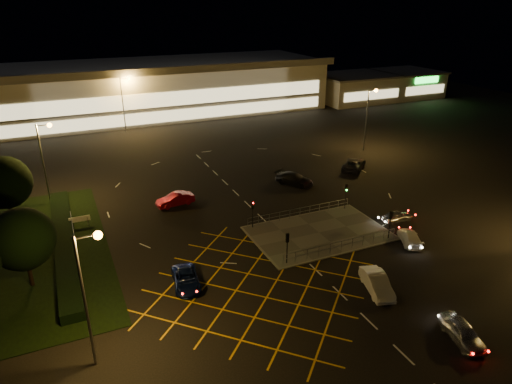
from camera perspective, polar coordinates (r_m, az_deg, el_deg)
name	(u,v)px	position (r m, az deg, el deg)	size (l,w,h in m)	color
ground	(294,229)	(50.14, 4.71, -4.64)	(180.00, 180.00, 0.00)	black
pedestrian_island	(319,233)	(49.52, 7.87, -5.10)	(14.00, 9.00, 0.12)	#4C4944
grass_verge	(10,257)	(50.73, -28.35, -7.20)	(18.00, 30.00, 0.08)	black
hedge	(65,243)	(50.16, -22.80, -5.88)	(2.00, 26.00, 1.00)	black
supermarket	(159,87)	(104.54, -12.01, 12.69)	(72.00, 26.50, 10.50)	beige
retail_unit_a	(354,87)	(116.58, 12.19, 12.66)	(18.80, 14.80, 6.35)	beige
retail_unit_b	(406,83)	(126.55, 18.24, 12.83)	(14.80, 14.80, 6.35)	beige
streetlight_sw	(89,282)	(31.47, -20.16, -10.55)	(1.78, 0.56, 10.03)	slate
streetlight_nw	(45,153)	(59.12, -24.84, 4.50)	(1.78, 0.56, 10.03)	slate
streetlight_ne	(369,111)	(76.58, 13.98, 9.80)	(1.78, 0.56, 10.03)	slate
streetlight_far_left	(125,97)	(89.13, -16.11, 11.39)	(1.78, 0.56, 10.03)	slate
streetlight_far_right	(308,80)	(104.30, 6.48, 13.71)	(1.78, 0.56, 10.03)	slate
signal_sw	(287,242)	(42.70, 3.93, -6.27)	(0.28, 0.30, 3.15)	black
signal_se	(391,219)	(48.94, 16.48, -3.21)	(0.28, 0.30, 3.15)	black
signal_nw	(253,209)	(49.08, -0.42, -2.11)	(0.28, 0.30, 3.15)	black
signal_ne	(346,191)	(54.60, 11.19, 0.12)	(0.28, 0.30, 3.15)	black
tree_c	(4,183)	(56.11, -28.96, 1.04)	(5.76, 5.76, 7.84)	black
tree_e	(22,239)	(43.13, -27.18, -5.26)	(5.40, 5.40, 7.35)	black
car_near_silver	(463,332)	(38.04, 24.41, -15.66)	(1.72, 4.27, 1.46)	#ACAEB3
car_queue_white	(377,283)	(41.11, 14.87, -10.95)	(1.64, 4.71, 1.55)	silver
car_left_blue	(186,279)	(40.94, -8.73, -10.73)	(2.19, 4.74, 1.32)	#0D194F
car_far_dkgrey	(294,179)	(61.82, 4.82, 1.65)	(2.15, 5.29, 1.54)	black
car_right_silver	(397,216)	(53.74, 17.21, -2.94)	(1.49, 3.71, 1.26)	#B7B8BF
car_circ_red	(175,199)	(56.16, -10.06, -0.92)	(1.60, 4.60, 1.52)	maroon
car_east_grey	(354,164)	(68.66, 12.14, 3.43)	(2.60, 5.64, 1.57)	black
car_approach_white	(410,237)	(49.61, 18.69, -5.39)	(1.76, 4.32, 1.25)	silver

